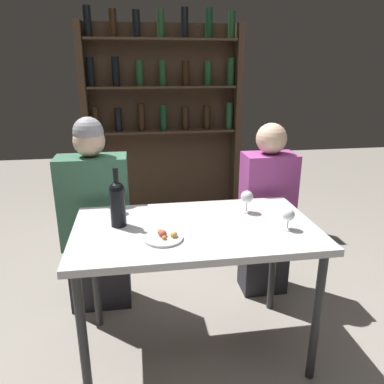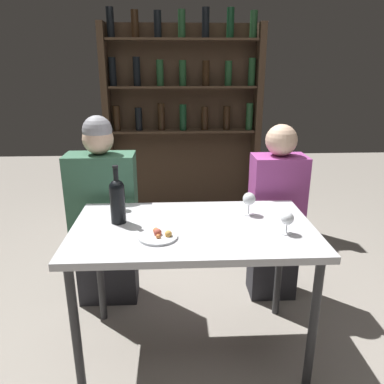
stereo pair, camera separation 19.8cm
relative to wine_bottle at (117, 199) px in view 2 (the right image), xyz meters
name	(u,v)px [view 2 (the right image)]	position (x,y,z in m)	size (l,w,h in m)	color
ground_plane	(193,348)	(0.39, -0.07, -0.90)	(10.00, 10.00, 0.00)	gray
dining_table	(193,239)	(0.39, -0.07, -0.21)	(1.25, 0.72, 0.77)	silver
wine_rack_wall	(183,116)	(0.39, 1.89, 0.19)	(1.52, 0.21, 2.06)	#38281C
wine_bottle	(117,199)	(0.00, 0.00, 0.00)	(0.08, 0.08, 0.31)	black
wine_glass_0	(119,194)	(-0.02, 0.19, -0.04)	(0.06, 0.06, 0.13)	silver
wine_glass_1	(287,219)	(0.85, -0.18, -0.06)	(0.06, 0.06, 0.11)	silver
wine_glass_2	(249,199)	(0.71, 0.08, -0.04)	(0.07, 0.07, 0.13)	silver
food_plate_0	(159,236)	(0.22, -0.20, -0.12)	(0.19, 0.19, 0.04)	silver
seated_person_left	(104,218)	(-0.17, 0.47, -0.30)	(0.43, 0.22, 1.27)	#26262B
seated_person_right	(275,218)	(0.98, 0.47, -0.33)	(0.35, 0.22, 1.21)	#26262B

